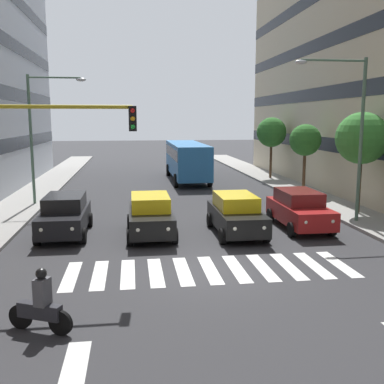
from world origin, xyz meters
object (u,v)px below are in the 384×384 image
object	(u,v)px
car_2	(151,215)
bus_behind_traffic	(187,157)
street_lamp_left	(351,123)
street_tree_3	(272,132)
motorcycle_with_rider	(41,306)
street_tree_2	(305,140)
car_3	(65,215)
street_tree_1	(362,138)
car_1	(236,214)
street_lamp_right	(40,125)
car_0	(299,209)
traffic_light_gantry	(25,160)

from	to	relation	value
car_2	bus_behind_traffic	size ratio (longest dim) A/B	0.42
street_lamp_left	street_tree_3	xyz separation A→B (m)	(-1.28, -15.68, -0.93)
motorcycle_with_rider	street_lamp_left	distance (m)	15.90
bus_behind_traffic	street_tree_3	xyz separation A→B (m)	(-6.86, 0.53, 1.99)
street_lamp_left	street_tree_2	size ratio (longest dim) A/B	1.68
car_3	motorcycle_with_rider	world-z (taller)	car_3
street_lamp_left	street_tree_1	bearing A→B (deg)	-131.23
car_3	street_tree_3	xyz separation A→B (m)	(-14.17, -15.96, 2.96)
street_lamp_left	motorcycle_with_rider	bearing A→B (deg)	37.49
car_1	bus_behind_traffic	world-z (taller)	bus_behind_traffic
street_lamp_right	motorcycle_with_rider	bearing A→B (deg)	100.11
car_1	street_tree_3	xyz separation A→B (m)	(-6.86, -16.79, 2.96)
street_tree_2	car_2	bearing A→B (deg)	40.45
street_lamp_left	bus_behind_traffic	bearing A→B (deg)	-71.02
car_2	street_tree_1	world-z (taller)	street_tree_1
car_1	street_tree_2	distance (m)	11.60
car_3	bus_behind_traffic	size ratio (longest dim) A/B	0.42
car_2	street_lamp_right	bearing A→B (deg)	-52.18
street_tree_1	street_tree_2	world-z (taller)	street_tree_1
car_0	bus_behind_traffic	distance (m)	16.97
car_2	street_tree_1	bearing A→B (deg)	-166.67
traffic_light_gantry	street_tree_2	bearing A→B (deg)	-136.21
street_tree_1	motorcycle_with_rider	bearing A→B (deg)	38.98
car_2	street_tree_1	xyz separation A→B (m)	(-10.79, -2.56, 3.08)
bus_behind_traffic	traffic_light_gantry	size ratio (longest dim) A/B	1.91
car_1	street_lamp_right	bearing A→B (deg)	-39.35
traffic_light_gantry	street_tree_1	distance (m)	16.46
car_0	bus_behind_traffic	xyz separation A→B (m)	(3.10, -16.65, 0.97)
car_3	street_lamp_left	distance (m)	13.46
car_1	street_tree_2	xyz separation A→B (m)	(-6.65, -9.11, 2.69)
car_3	street_tree_3	size ratio (longest dim) A/B	0.90
car_2	street_lamp_right	world-z (taller)	street_lamp_right
car_1	street_lamp_left	size ratio (longest dim) A/B	0.59
street_tree_1	street_tree_3	distance (m)	13.92
motorcycle_with_rider	street_lamp_left	bearing A→B (deg)	-142.51
traffic_light_gantry	street_tree_2	distance (m)	19.72
car_2	motorcycle_with_rider	size ratio (longest dim) A/B	2.81
car_3	car_2	bearing A→B (deg)	171.91
street_tree_3	bus_behind_traffic	bearing A→B (deg)	-4.43
street_tree_2	street_tree_3	bearing A→B (deg)	-91.54
car_0	street_lamp_left	distance (m)	4.63
street_tree_1	street_lamp_right	bearing A→B (deg)	-16.43
traffic_light_gantry	car_3	bearing A→B (deg)	-92.93
street_lamp_left	car_1	bearing A→B (deg)	11.22
car_1	street_tree_3	distance (m)	18.37
car_0	car_3	world-z (taller)	same
traffic_light_gantry	car_0	bearing A→B (deg)	-154.07
motorcycle_with_rider	car_0	bearing A→B (deg)	-137.47
car_0	street_lamp_right	bearing A→B (deg)	-29.44
street_tree_2	street_tree_3	xyz separation A→B (m)	(-0.21, -7.68, 0.27)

